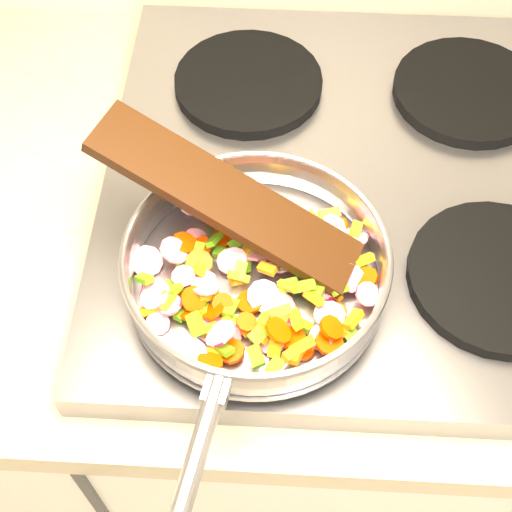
{
  "coord_description": "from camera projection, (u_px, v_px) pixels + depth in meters",
  "views": [
    {
      "loc": [
        -0.79,
        1.11,
        1.58
      ],
      "look_at": [
        -0.81,
        1.5,
        1.0
      ],
      "focal_mm": 50.0,
      "sensor_mm": 36.0,
      "label": 1
    }
  ],
  "objects": [
    {
      "name": "cooktop",
      "position": [
        358.0,
        185.0,
        0.85
      ],
      "size": [
        0.6,
        0.6,
        0.04
      ],
      "primitive_type": "cube",
      "color": "#939399",
      "rests_on": "counter_top"
    },
    {
      "name": "grate_fl",
      "position": [
        232.0,
        264.0,
        0.76
      ],
      "size": [
        0.19,
        0.19,
        0.02
      ],
      "primitive_type": "cylinder",
      "color": "black",
      "rests_on": "cooktop"
    },
    {
      "name": "grate_fr",
      "position": [
        498.0,
        277.0,
        0.75
      ],
      "size": [
        0.19,
        0.19,
        0.02
      ],
      "primitive_type": "cylinder",
      "color": "black",
      "rests_on": "cooktop"
    },
    {
      "name": "grate_bl",
      "position": [
        248.0,
        83.0,
        0.91
      ],
      "size": [
        0.19,
        0.19,
        0.02
      ],
      "primitive_type": "cylinder",
      "color": "black",
      "rests_on": "cooktop"
    },
    {
      "name": "grate_br",
      "position": [
        468.0,
        91.0,
        0.9
      ],
      "size": [
        0.19,
        0.19,
        0.02
      ],
      "primitive_type": "cylinder",
      "color": "black",
      "rests_on": "cooktop"
    },
    {
      "name": "saute_pan",
      "position": [
        255.0,
        268.0,
        0.71
      ],
      "size": [
        0.3,
        0.47,
        0.06
      ],
      "rotation": [
        0.0,
        0.0,
        -0.19
      ],
      "color": "#9E9EA5",
      "rests_on": "grate_fl"
    },
    {
      "name": "vegetable_heap",
      "position": [
        260.0,
        275.0,
        0.72
      ],
      "size": [
        0.26,
        0.24,
        0.05
      ],
      "color": "#FFAF15",
      "rests_on": "saute_pan"
    },
    {
      "name": "wooden_spatula",
      "position": [
        226.0,
        199.0,
        0.71
      ],
      "size": [
        0.28,
        0.16,
        0.1
      ],
      "primitive_type": "cube",
      "rotation": [
        0.0,
        -0.32,
        2.77
      ],
      "color": "black",
      "rests_on": "saute_pan"
    }
  ]
}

